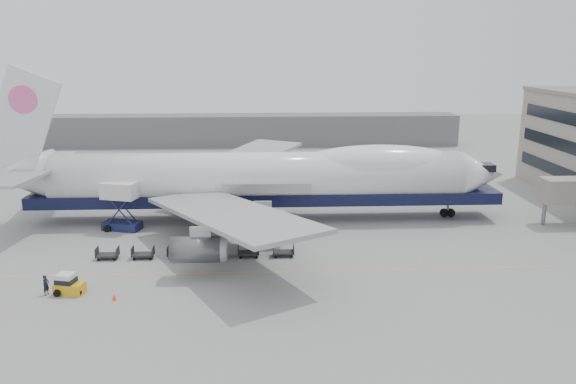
{
  "coord_description": "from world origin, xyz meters",
  "views": [
    {
      "loc": [
        0.6,
        -58.39,
        21.76
      ],
      "look_at": [
        3.52,
        6.0,
        5.19
      ],
      "focal_mm": 35.0,
      "sensor_mm": 36.0,
      "label": 1
    }
  ],
  "objects_px": {
    "catering_truck": "(121,203)",
    "baggage_tug": "(68,285)",
    "ground_worker": "(46,285)",
    "airliner": "(264,177)"
  },
  "relations": [
    {
      "from": "catering_truck",
      "to": "baggage_tug",
      "type": "relative_size",
      "value": 2.11
    },
    {
      "from": "baggage_tug",
      "to": "ground_worker",
      "type": "distance_m",
      "value": 1.91
    },
    {
      "from": "airliner",
      "to": "ground_worker",
      "type": "height_order",
      "value": "airliner"
    },
    {
      "from": "ground_worker",
      "to": "catering_truck",
      "type": "bearing_deg",
      "value": 16.0
    },
    {
      "from": "catering_truck",
      "to": "baggage_tug",
      "type": "distance_m",
      "value": 18.85
    },
    {
      "from": "airliner",
      "to": "ground_worker",
      "type": "relative_size",
      "value": 35.23
    },
    {
      "from": "ground_worker",
      "to": "airliner",
      "type": "bearing_deg",
      "value": -18.57
    },
    {
      "from": "catering_truck",
      "to": "ground_worker",
      "type": "xyz_separation_m",
      "value": [
        -2.31,
        -18.9,
        -2.48
      ]
    },
    {
      "from": "catering_truck",
      "to": "baggage_tug",
      "type": "height_order",
      "value": "catering_truck"
    },
    {
      "from": "baggage_tug",
      "to": "ground_worker",
      "type": "relative_size",
      "value": 1.49
    }
  ]
}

